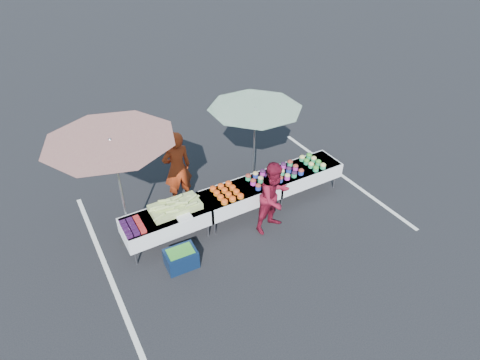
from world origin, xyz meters
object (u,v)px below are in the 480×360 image
table_left (166,221)px  vendor (177,168)px  table_right (303,173)px  customer (274,197)px  umbrella_left (112,149)px  umbrella_right (255,115)px  storage_bin (181,258)px  table_center (240,195)px

table_left → vendor: (0.80, 1.21, 0.37)m
table_left → table_right: bearing=0.0°
customer → table_left: bearing=150.2°
umbrella_left → umbrella_right: 3.39m
table_left → vendor: bearing=56.7°
table_left → storage_bin: 0.88m
table_left → umbrella_left: 1.92m
table_left → vendor: size_ratio=0.98×
table_right → customer: 1.59m
umbrella_right → umbrella_left: bearing=-174.1°
storage_bin → umbrella_left: bearing=120.6°
table_center → umbrella_left: size_ratio=0.68×
table_center → customer: bearing=-60.5°
table_left → table_right: (3.60, 0.00, 0.00)m
umbrella_left → umbrella_right: (3.36, 0.35, -0.27)m
storage_bin → umbrella_right: bearing=33.3°
table_center → umbrella_right: 1.87m
customer → umbrella_right: bearing=63.1°
vendor → umbrella_left: umbrella_left is taller
table_center → customer: size_ratio=1.09×
umbrella_right → table_right: bearing=-40.4°
table_center → table_left: bearing=180.0°
vendor → storage_bin: size_ratio=2.94×
customer → umbrella_left: (-2.92, 1.20, 1.46)m
table_right → vendor: (-2.80, 1.21, 0.37)m
umbrella_left → table_left: bearing=-33.0°
table_center → customer: 0.90m
table_right → umbrella_left: bearing=174.0°
table_center → table_right: (1.80, 0.00, 0.00)m
table_left → umbrella_left: bearing=147.0°
table_center → table_right: bearing=0.0°
table_center → umbrella_right: umbrella_right is taller
vendor → umbrella_right: size_ratio=0.66×
customer → storage_bin: (-2.26, -0.05, -0.64)m
table_right → umbrella_right: 1.91m
table_center → umbrella_right: size_ratio=0.64×
umbrella_left → storage_bin: umbrella_left is taller
table_center → vendor: size_ratio=0.98×
table_center → table_right: size_ratio=1.00×
umbrella_right → storage_bin: bearing=-149.4°
table_right → umbrella_left: umbrella_left is taller
table_right → storage_bin: bearing=-167.6°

